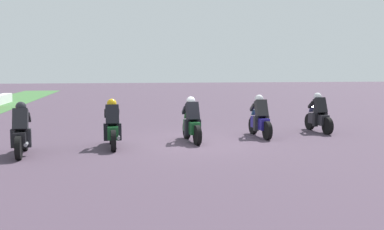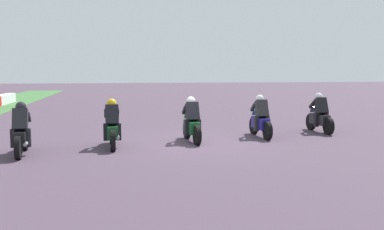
# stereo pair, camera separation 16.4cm
# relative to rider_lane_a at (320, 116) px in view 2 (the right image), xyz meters

# --- Properties ---
(ground_plane) EXTENTS (120.00, 120.00, 0.00)m
(ground_plane) POSITION_rel_rider_lane_a_xyz_m (-1.61, 5.14, -0.62)
(ground_plane) COLOR #4A3A4A
(rider_lane_a) EXTENTS (2.04, 0.55, 1.51)m
(rider_lane_a) POSITION_rel_rider_lane_a_xyz_m (0.00, 0.00, 0.00)
(rider_lane_a) COLOR black
(rider_lane_a) RESTS_ON ground_plane
(rider_lane_b) EXTENTS (2.04, 0.55, 1.51)m
(rider_lane_b) POSITION_rel_rider_lane_a_xyz_m (-0.81, 2.60, 0.00)
(rider_lane_b) COLOR black
(rider_lane_b) RESTS_ON ground_plane
(rider_lane_c) EXTENTS (2.04, 0.56, 1.51)m
(rider_lane_c) POSITION_rel_rider_lane_a_xyz_m (-1.46, 5.18, 0.00)
(rider_lane_c) COLOR black
(rider_lane_c) RESTS_ON ground_plane
(rider_lane_d) EXTENTS (2.04, 0.55, 1.51)m
(rider_lane_d) POSITION_rel_rider_lane_a_xyz_m (-2.13, 7.78, 0.00)
(rider_lane_d) COLOR black
(rider_lane_d) RESTS_ON ground_plane
(rider_lane_e) EXTENTS (2.04, 0.55, 1.51)m
(rider_lane_e) POSITION_rel_rider_lane_a_xyz_m (-2.96, 10.30, 0.00)
(rider_lane_e) COLOR black
(rider_lane_e) RESTS_ON ground_plane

